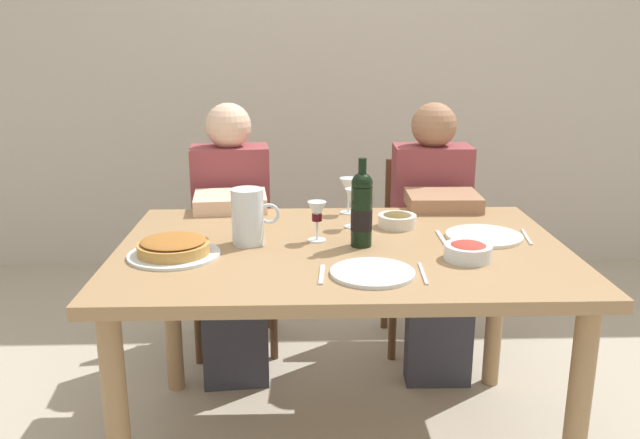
{
  "coord_description": "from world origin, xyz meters",
  "views": [
    {
      "loc": [
        -0.14,
        -2.11,
        1.44
      ],
      "look_at": [
        -0.08,
        -0.05,
        0.87
      ],
      "focal_mm": 37.15,
      "sensor_mm": 36.0,
      "label": 1
    }
  ],
  "objects": [
    {
      "name": "back_wall",
      "position": [
        0.0,
        2.05,
        1.4
      ],
      "size": [
        8.0,
        0.1,
        2.8
      ],
      "primitive_type": "cube",
      "color": "beige",
      "rests_on": "ground"
    },
    {
      "name": "dining_table",
      "position": [
        0.0,
        0.0,
        0.67
      ],
      "size": [
        1.5,
        1.0,
        0.76
      ],
      "color": "#9E7A51",
      "rests_on": "ground"
    },
    {
      "name": "wine_bottle",
      "position": [
        0.06,
        -0.0,
        0.89
      ],
      "size": [
        0.07,
        0.07,
        0.3
      ],
      "color": "black",
      "rests_on": "dining_table"
    },
    {
      "name": "water_pitcher",
      "position": [
        -0.31,
        0.03,
        0.84
      ],
      "size": [
        0.16,
        0.11,
        0.19
      ],
      "color": "silver",
      "rests_on": "dining_table"
    },
    {
      "name": "baked_tart",
      "position": [
        -0.54,
        -0.09,
        0.79
      ],
      "size": [
        0.29,
        0.29,
        0.06
      ],
      "color": "silver",
      "rests_on": "dining_table"
    },
    {
      "name": "salad_bowl",
      "position": [
        0.39,
        -0.15,
        0.79
      ],
      "size": [
        0.15,
        0.15,
        0.06
      ],
      "color": "silver",
      "rests_on": "dining_table"
    },
    {
      "name": "olive_bowl",
      "position": [
        0.22,
        0.22,
        0.79
      ],
      "size": [
        0.14,
        0.14,
        0.05
      ],
      "color": "silver",
      "rests_on": "dining_table"
    },
    {
      "name": "wine_glass_left_diner",
      "position": [
        0.06,
        0.22,
        0.86
      ],
      "size": [
        0.06,
        0.06,
        0.14
      ],
      "color": "silver",
      "rests_on": "dining_table"
    },
    {
      "name": "wine_glass_right_diner",
      "position": [
        -0.08,
        0.06,
        0.86
      ],
      "size": [
        0.06,
        0.06,
        0.14
      ],
      "color": "silver",
      "rests_on": "dining_table"
    },
    {
      "name": "wine_glass_centre",
      "position": [
        0.05,
        0.42,
        0.86
      ],
      "size": [
        0.07,
        0.07,
        0.14
      ],
      "color": "silver",
      "rests_on": "dining_table"
    },
    {
      "name": "dinner_plate_left_setting",
      "position": [
        0.07,
        -0.28,
        0.77
      ],
      "size": [
        0.25,
        0.25,
        0.01
      ],
      "primitive_type": "cylinder",
      "color": "silver",
      "rests_on": "dining_table"
    },
    {
      "name": "dinner_plate_right_setting",
      "position": [
        0.5,
        0.08,
        0.77
      ],
      "size": [
        0.27,
        0.27,
        0.01
      ],
      "primitive_type": "cylinder",
      "color": "silver",
      "rests_on": "dining_table"
    },
    {
      "name": "fork_left_setting",
      "position": [
        -0.08,
        -0.28,
        0.76
      ],
      "size": [
        0.03,
        0.16,
        0.0
      ],
      "primitive_type": "cube",
      "rotation": [
        0.0,
        0.0,
        1.49
      ],
      "color": "silver",
      "rests_on": "dining_table"
    },
    {
      "name": "knife_left_setting",
      "position": [
        0.22,
        -0.28,
        0.76
      ],
      "size": [
        0.02,
        0.18,
        0.0
      ],
      "primitive_type": "cube",
      "rotation": [
        0.0,
        0.0,
        1.51
      ],
      "color": "silver",
      "rests_on": "dining_table"
    },
    {
      "name": "knife_right_setting",
      "position": [
        0.65,
        0.08,
        0.76
      ],
      "size": [
        0.04,
        0.18,
        0.0
      ],
      "primitive_type": "cube",
      "rotation": [
        0.0,
        0.0,
        1.42
      ],
      "color": "silver",
      "rests_on": "dining_table"
    },
    {
      "name": "spoon_right_setting",
      "position": [
        0.35,
        0.08,
        0.76
      ],
      "size": [
        0.02,
        0.16,
        0.0
      ],
      "primitive_type": "cube",
      "rotation": [
        0.0,
        0.0,
        1.56
      ],
      "color": "silver",
      "rests_on": "dining_table"
    },
    {
      "name": "chair_left",
      "position": [
        -0.46,
        0.91,
        0.5
      ],
      "size": [
        0.44,
        0.44,
        0.87
      ],
      "rotation": [
        0.0,
        0.0,
        3.24
      ],
      "color": "brown",
      "rests_on": "ground"
    },
    {
      "name": "diner_left",
      "position": [
        -0.44,
        0.67,
        0.62
      ],
      "size": [
        0.37,
        0.53,
        1.16
      ],
      "rotation": [
        0.0,
        0.0,
        3.24
      ],
      "color": "#8E3D42",
      "rests_on": "ground"
    },
    {
      "name": "chair_right",
      "position": [
        0.45,
        0.9,
        0.5
      ],
      "size": [
        0.41,
        0.41,
        0.87
      ],
      "rotation": [
        0.0,
        0.0,
        3.12
      ],
      "color": "brown",
      "rests_on": "ground"
    },
    {
      "name": "diner_right",
      "position": [
        0.45,
        0.66,
        0.62
      ],
      "size": [
        0.34,
        0.51,
        1.16
      ],
      "rotation": [
        0.0,
        0.0,
        3.12
      ],
      "color": "#8E3D42",
      "rests_on": "ground"
    }
  ]
}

